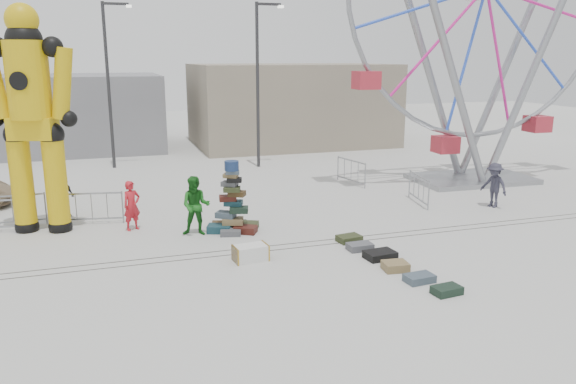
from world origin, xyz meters
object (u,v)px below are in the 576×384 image
object	(u,v)px
pedestrian_red	(132,206)
pedestrian_green	(196,206)
suitcase_tower	(233,212)
barricade_dummy_c	(92,208)
lamp_post_left	(110,77)
crash_test_dummy	(32,112)
steamer_trunk	(251,253)
pedestrian_grey	(494,185)
lamp_post_right	(259,77)
barricade_dummy_b	(13,211)
barricade_wheel_front	(419,189)
barricade_wheel_back	(351,172)
pedestrian_black	(62,194)
ferris_wheel	(484,13)

from	to	relation	value
pedestrian_red	pedestrian_green	bearing A→B (deg)	-57.75
suitcase_tower	barricade_dummy_c	distance (m)	4.83
lamp_post_left	crash_test_dummy	size ratio (longest dim) A/B	1.11
steamer_trunk	pedestrian_grey	xyz separation A→B (m)	(9.97, 2.72, 0.62)
crash_test_dummy	lamp_post_left	bearing A→B (deg)	93.89
lamp_post_right	crash_test_dummy	size ratio (longest dim) A/B	1.11
steamer_trunk	barricade_dummy_b	bearing A→B (deg)	134.85
barricade_dummy_b	pedestrian_grey	xyz separation A→B (m)	(16.62, -2.71, 0.28)
suitcase_tower	steamer_trunk	xyz separation A→B (m)	(-0.12, -2.79, -0.42)
lamp_post_left	suitcase_tower	distance (m)	13.22
crash_test_dummy	pedestrian_red	world-z (taller)	crash_test_dummy
pedestrian_grey	barricade_wheel_front	bearing A→B (deg)	-136.35
lamp_post_left	barricade_wheel_front	distance (m)	15.89
lamp_post_right	pedestrian_green	distance (m)	11.87
barricade_wheel_back	pedestrian_black	world-z (taller)	pedestrian_black
ferris_wheel	pedestrian_green	world-z (taller)	ferris_wheel
steamer_trunk	pedestrian_black	world-z (taller)	pedestrian_black
suitcase_tower	barricade_dummy_b	xyz separation A→B (m)	(-6.77, 2.64, -0.09)
lamp_post_left	ferris_wheel	bearing A→B (deg)	-28.40
lamp_post_left	pedestrian_black	distance (m)	9.79
ferris_wheel	pedestrian_black	distance (m)	18.28
lamp_post_right	pedestrian_green	world-z (taller)	lamp_post_right
ferris_wheel	barricade_wheel_back	world-z (taller)	ferris_wheel
lamp_post_right	lamp_post_left	xyz separation A→B (m)	(-7.00, 2.00, 0.00)
crash_test_dummy	ferris_wheel	bearing A→B (deg)	24.19
ferris_wheel	lamp_post_right	bearing A→B (deg)	144.41
steamer_trunk	barricade_dummy_c	distance (m)	6.51
ferris_wheel	barricade_dummy_b	world-z (taller)	ferris_wheel
lamp_post_left	barricade_dummy_b	xyz separation A→B (m)	(-3.44, -9.57, -3.93)
pedestrian_black	suitcase_tower	bearing A→B (deg)	-171.90
pedestrian_red	pedestrian_green	size ratio (longest dim) A/B	0.86
suitcase_tower	pedestrian_red	xyz separation A→B (m)	(-3.05, 1.11, 0.17)
lamp_post_left	ferris_wheel	size ratio (longest dim) A/B	0.55
lamp_post_right	pedestrian_grey	world-z (taller)	lamp_post_right
barricade_dummy_c	pedestrian_grey	xyz separation A→B (m)	(14.15, -2.26, 0.28)
lamp_post_right	barricade_wheel_back	world-z (taller)	lamp_post_right
barricade_dummy_c	barricade_wheel_front	world-z (taller)	same
barricade_wheel_front	pedestrian_red	bearing A→B (deg)	100.78
barricade_dummy_b	barricade_wheel_back	xyz separation A→B (m)	(13.17, 2.45, 0.00)
pedestrian_green	crash_test_dummy	bearing A→B (deg)	175.00
ferris_wheel	suitcase_tower	bearing A→B (deg)	-159.70
lamp_post_left	pedestrian_green	world-z (taller)	lamp_post_left
crash_test_dummy	barricade_wheel_front	size ratio (longest dim) A/B	3.61
barricade_dummy_c	lamp_post_right	bearing A→B (deg)	55.80
suitcase_tower	crash_test_dummy	xyz separation A→B (m)	(-5.79, 1.88, 3.17)
crash_test_dummy	steamer_trunk	xyz separation A→B (m)	(5.67, -4.67, -3.59)
suitcase_tower	barricade_wheel_front	bearing A→B (deg)	32.39
barricade_dummy_c	suitcase_tower	bearing A→B (deg)	-16.32
lamp_post_right	steamer_trunk	size ratio (longest dim) A/B	8.61
barricade_dummy_c	pedestrian_grey	size ratio (longest dim) A/B	1.20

